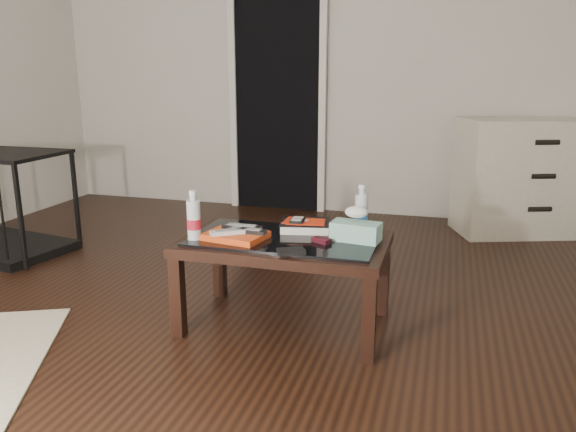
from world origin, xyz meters
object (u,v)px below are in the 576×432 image
textbook (305,226)px  tissue_box (356,231)px  water_bottle_right (361,208)px  coffee_table (285,249)px  water_bottle_left (194,215)px  pet_crate (0,220)px  dresser (537,177)px

textbook → tissue_box: 0.30m
water_bottle_right → tissue_box: (0.00, -0.17, -0.07)m
coffee_table → water_bottle_right: size_ratio=4.20×
textbook → water_bottle_left: bearing=-159.3°
pet_crate → tissue_box: (2.62, -0.56, 0.28)m
pet_crate → dresser: bearing=33.3°
coffee_table → dresser: (1.43, 2.17, 0.05)m
tissue_box → coffee_table: bearing=-166.0°
coffee_table → water_bottle_left: (-0.41, -0.15, 0.18)m
textbook → water_bottle_left: 0.57m
coffee_table → dresser: size_ratio=0.77×
dresser → pet_crate: size_ratio=1.31×
pet_crate → water_bottle_right: pet_crate is taller
dresser → water_bottle_left: bearing=-147.6°
water_bottle_right → tissue_box: water_bottle_right is taller
dresser → pet_crate: 4.03m
coffee_table → pet_crate: bearing=165.3°
dresser → coffee_table: bearing=-142.6°
pet_crate → water_bottle_left: size_ratio=4.17×
tissue_box → pet_crate: bearing=175.7°
pet_crate → tissue_box: size_ratio=4.31×
pet_crate → tissue_box: pet_crate is taller
pet_crate → textbook: (2.34, -0.45, 0.25)m
textbook → coffee_table: bearing=-125.4°
pet_crate → water_bottle_left: bearing=-11.7°
coffee_table → tissue_box: 0.36m
tissue_box → textbook: bearing=166.0°
textbook → water_bottle_left: (-0.48, -0.30, 0.10)m
water_bottle_left → tissue_box: water_bottle_left is taller
dresser → water_bottle_right: size_ratio=5.45×
dresser → tissue_box: 2.40m
textbook → water_bottle_left: size_ratio=1.05×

